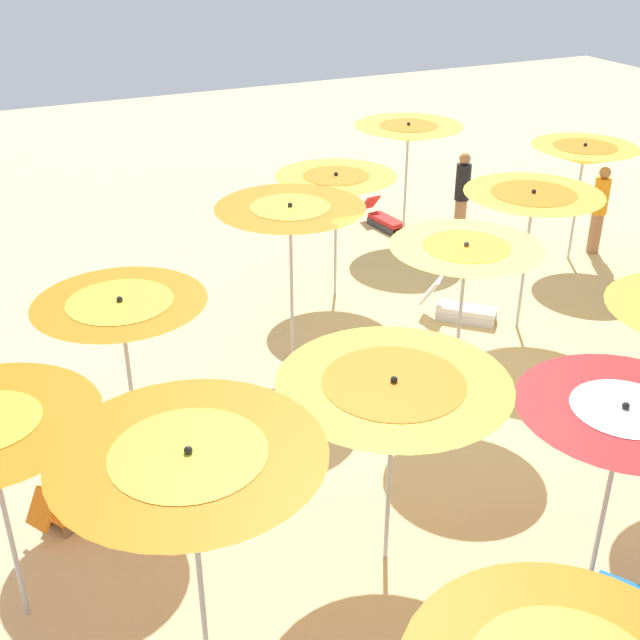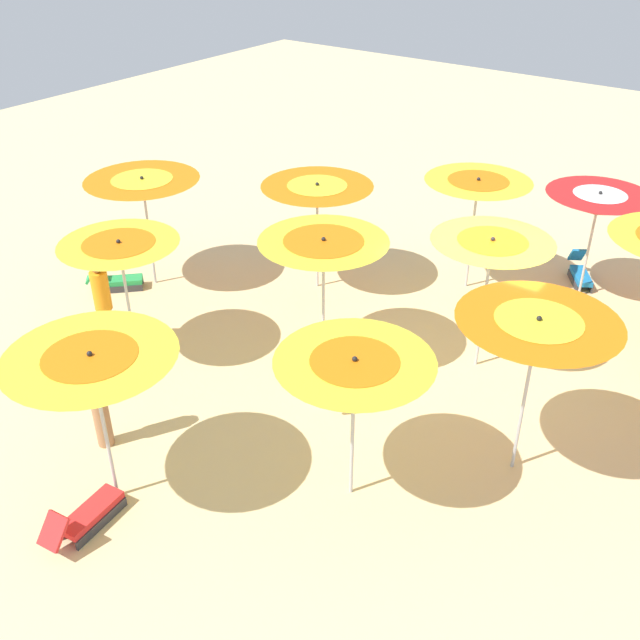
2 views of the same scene
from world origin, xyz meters
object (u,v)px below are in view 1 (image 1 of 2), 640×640
(beach_umbrella_6, at_px, (532,203))
(beachgoer_0, at_px, (599,208))
(lounger_4, at_px, (384,218))
(beach_umbrella_8, at_px, (393,396))
(beach_umbrella_9, at_px, (190,474))
(lounger_0, at_px, (80,500))
(beach_umbrella_0, at_px, (408,133))
(beach_umbrella_3, at_px, (121,315))
(beach_umbrella_1, at_px, (336,187))
(lounger_5, at_px, (460,308))
(beach_umbrella_2, at_px, (290,220))
(beach_umbrella_5, at_px, (584,155))
(beachgoer_1, at_px, (462,194))
(beach_umbrella_13, at_px, (621,427))
(beach_umbrella_7, at_px, (465,257))

(beach_umbrella_6, bearing_deg, beachgoer_0, 120.29)
(lounger_4, bearing_deg, beach_umbrella_8, -36.08)
(beach_umbrella_9, height_order, lounger_0, beach_umbrella_9)
(beach_umbrella_0, relative_size, beach_umbrella_6, 1.01)
(beach_umbrella_3, distance_m, beach_umbrella_6, 6.66)
(beach_umbrella_1, height_order, lounger_5, beach_umbrella_1)
(beach_umbrella_0, relative_size, beach_umbrella_1, 1.06)
(beach_umbrella_2, height_order, beachgoer_0, beach_umbrella_2)
(beach_umbrella_3, distance_m, beach_umbrella_9, 3.11)
(beach_umbrella_1, xyz_separation_m, beach_umbrella_8, (6.04, -2.35, 0.05))
(beach_umbrella_1, bearing_deg, beach_umbrella_8, -21.24)
(beach_umbrella_2, bearing_deg, beach_umbrella_6, 81.41)
(lounger_0, bearing_deg, beachgoer_0, -12.68)
(beach_umbrella_9, bearing_deg, beach_umbrella_5, 123.34)
(lounger_5, bearing_deg, beach_umbrella_6, 2.85)
(beach_umbrella_0, relative_size, beach_umbrella_5, 1.04)
(lounger_0, bearing_deg, beach_umbrella_3, -2.98)
(beach_umbrella_9, relative_size, beachgoer_1, 1.41)
(beach_umbrella_3, xyz_separation_m, beach_umbrella_9, (3.11, -0.16, 0.08))
(beach_umbrella_8, relative_size, beachgoer_1, 1.26)
(beach_umbrella_0, height_order, lounger_5, beach_umbrella_0)
(beach_umbrella_9, distance_m, beach_umbrella_13, 3.95)
(beach_umbrella_13, distance_m, lounger_5, 6.19)
(beach_umbrella_2, xyz_separation_m, beach_umbrella_6, (0.57, 3.78, -0.13))
(lounger_5, distance_m, beachgoer_0, 4.30)
(beachgoer_0, bearing_deg, beach_umbrella_3, 136.86)
(beach_umbrella_2, distance_m, beachgoer_0, 7.36)
(beach_umbrella_13, bearing_deg, beach_umbrella_0, 160.95)
(beach_umbrella_3, distance_m, beach_umbrella_13, 5.28)
(beach_umbrella_7, height_order, beachgoer_1, beach_umbrella_7)
(lounger_5, bearing_deg, beachgoer_0, 62.63)
(beach_umbrella_2, distance_m, beach_umbrella_7, 2.56)
(beach_umbrella_8, bearing_deg, lounger_4, 151.05)
(beach_umbrella_8, distance_m, lounger_0, 3.96)
(beach_umbrella_1, height_order, beach_umbrella_7, beach_umbrella_7)
(beach_umbrella_6, bearing_deg, beach_umbrella_1, -137.17)
(beachgoer_1, bearing_deg, beach_umbrella_6, -83.63)
(beach_umbrella_8, xyz_separation_m, lounger_5, (-4.30, 3.83, -1.84))
(beach_umbrella_1, distance_m, beach_umbrella_8, 6.48)
(beach_umbrella_2, bearing_deg, lounger_0, -58.71)
(beach_umbrella_3, height_order, beach_umbrella_5, beach_umbrella_3)
(lounger_0, bearing_deg, beachgoer_1, 0.38)
(beach_umbrella_9, height_order, beachgoer_0, beach_umbrella_9)
(beach_umbrella_13, bearing_deg, beach_umbrella_2, -170.21)
(beach_umbrella_8, xyz_separation_m, beachgoer_1, (-7.38, 5.86, -1.10))
(beach_umbrella_6, height_order, lounger_5, beach_umbrella_6)
(beach_umbrella_5, distance_m, beachgoer_0, 1.32)
(beach_umbrella_2, xyz_separation_m, lounger_5, (-0.06, 3.08, -2.06))
(lounger_0, height_order, beachgoer_1, beachgoer_1)
(beach_umbrella_13, height_order, lounger_4, beach_umbrella_13)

